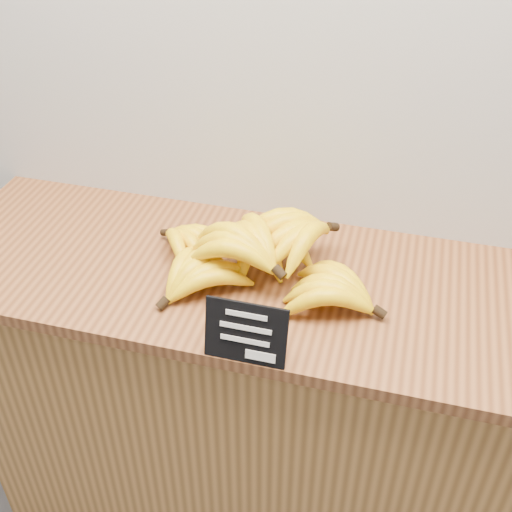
% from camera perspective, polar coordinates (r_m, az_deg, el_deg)
% --- Properties ---
extents(counter, '(1.39, 0.50, 0.90)m').
position_cam_1_polar(counter, '(1.78, 0.43, -13.84)').
color(counter, '#A47035').
rests_on(counter, ground).
extents(counter_top, '(1.56, 0.54, 0.03)m').
position_cam_1_polar(counter_top, '(1.45, 0.51, -2.16)').
color(counter_top, brown).
rests_on(counter_top, counter).
extents(chalkboard_sign, '(0.16, 0.03, 0.13)m').
position_cam_1_polar(chalkboard_sign, '(1.21, -0.92, -6.87)').
color(chalkboard_sign, black).
rests_on(chalkboard_sign, counter_top).
extents(banana_pile, '(0.54, 0.37, 0.13)m').
position_cam_1_polar(banana_pile, '(1.40, 0.10, -0.01)').
color(banana_pile, yellow).
rests_on(banana_pile, counter_top).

